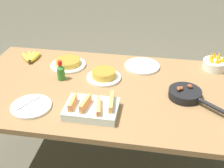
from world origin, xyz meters
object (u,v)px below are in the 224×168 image
Objects in this scene: melon_tray at (92,108)px; skillet at (186,94)px; frittata_plate_center at (68,63)px; empty_plate_far_left at (142,66)px; frittata_plate_side at (104,75)px; banana_bunch at (31,57)px; hot_sauce_bottle at (61,71)px; fruit_bowl_mango at (215,63)px; empty_plate_near_front at (31,106)px.

skillet is (0.53, 0.24, -0.00)m from melon_tray.
empty_plate_far_left is (0.54, 0.07, -0.01)m from frittata_plate_center.
skillet reaches higher than frittata_plate_side.
hot_sauce_bottle is at bearing -37.06° from banana_bunch.
frittata_plate_side is 0.80m from fruit_bowl_mango.
empty_plate_far_left is 1.51× the size of fruit_bowl_mango.
frittata_plate_side reaches higher than empty_plate_near_front.
empty_plate_near_front and empty_plate_far_left have the same top height.
fruit_bowl_mango is at bearing 3.28° from banana_bunch.
frittata_plate_center is at bearing -10.08° from banana_bunch.
skillet is (1.14, -0.33, 0.01)m from banana_bunch.
melon_tray is 1.15× the size of frittata_plate_center.
melon_tray is (0.61, -0.57, 0.01)m from banana_bunch.
fruit_bowl_mango reaches higher than frittata_plate_side.
skillet is at bearing -16.20° from banana_bunch.
melon_tray reaches higher than banana_bunch.
hot_sauce_bottle reaches higher than frittata_plate_center.
empty_plate_far_left is at bearing 7.85° from frittata_plate_center.
frittata_plate_center is at bearing -158.61° from skillet.
melon_tray is 0.36m from empty_plate_near_front.
frittata_plate_side is at bearing 47.84° from empty_plate_near_front.
frittata_plate_center is 0.32m from frittata_plate_side.
empty_plate_near_front is at bearing -132.16° from frittata_plate_side.
frittata_plate_side is 0.53m from empty_plate_near_front.
melon_tray is at bearing -112.00° from empty_plate_far_left.
fruit_bowl_mango is (1.11, 0.66, 0.04)m from empty_plate_near_front.
fruit_bowl_mango is (0.51, 0.06, 0.04)m from empty_plate_far_left.
frittata_plate_center is at bearing -172.15° from empty_plate_far_left.
skillet is 0.92m from empty_plate_near_front.
frittata_plate_side is 0.32m from empty_plate_far_left.
empty_plate_near_front is at bearing -96.82° from frittata_plate_center.
hot_sauce_bottle is (-0.28, -0.05, 0.03)m from frittata_plate_side.
empty_plate_far_left is (0.85, 0.02, -0.01)m from banana_bunch.
melon_tray is at bearing -115.79° from skillet.
melon_tray reaches higher than frittata_plate_center.
frittata_plate_side is at bearing -139.63° from empty_plate_far_left.
empty_plate_far_left is (-0.29, 0.35, -0.02)m from skillet.
melon_tray is 0.58m from skillet.
frittata_plate_side is 1.00× the size of empty_plate_near_front.
frittata_plate_center is 0.53m from empty_plate_near_front.
frittata_plate_center is 1.85× the size of hot_sauce_bottle.
banana_bunch reaches higher than empty_plate_far_left.
melon_tray is 1.26× the size of empty_plate_near_front.
fruit_bowl_mango is at bearing 101.13° from skillet.
frittata_plate_center is 1.52× the size of fruit_bowl_mango.
frittata_plate_center is 1.06m from fruit_bowl_mango.
hot_sauce_bottle is at bearing 77.73° from empty_plate_near_front.
fruit_bowl_mango is at bearing 40.76° from melon_tray.
skillet is at bearing 24.40° from melon_tray.
fruit_bowl_mango is (1.05, 0.13, 0.02)m from frittata_plate_center.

